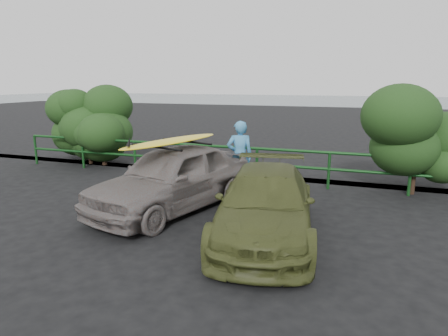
# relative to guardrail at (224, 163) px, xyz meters

# --- Properties ---
(ground) EXTENTS (80.00, 80.00, 0.00)m
(ground) POSITION_rel_guardrail_xyz_m (0.00, -5.00, -0.52)
(ground) COLOR black
(ocean) EXTENTS (200.00, 200.00, 0.00)m
(ocean) POSITION_rel_guardrail_xyz_m (0.00, 55.00, -0.52)
(ocean) COLOR slate
(ocean) RESTS_ON ground
(guardrail) EXTENTS (14.00, 0.08, 1.04)m
(guardrail) POSITION_rel_guardrail_xyz_m (0.00, 0.00, 0.00)
(guardrail) COLOR #113E15
(guardrail) RESTS_ON ground
(shrub_left) EXTENTS (3.20, 2.40, 2.45)m
(shrub_left) POSITION_rel_guardrail_xyz_m (-4.80, 0.40, 0.70)
(shrub_left) COLOR #1E3E16
(shrub_left) RESTS_ON ground
(shrub_right) EXTENTS (3.20, 2.40, 2.52)m
(shrub_right) POSITION_rel_guardrail_xyz_m (5.00, 0.50, 0.74)
(shrub_right) COLOR #1E3E16
(shrub_right) RESTS_ON ground
(sedan) EXTENTS (2.91, 4.66, 1.48)m
(sedan) POSITION_rel_guardrail_xyz_m (-0.18, -2.95, 0.22)
(sedan) COLOR slate
(sedan) RESTS_ON ground
(olive_vehicle) EXTENTS (2.46, 4.55, 1.25)m
(olive_vehicle) POSITION_rel_guardrail_xyz_m (2.17, -3.81, 0.11)
(olive_vehicle) COLOR #414820
(olive_vehicle) RESTS_ON ground
(man) EXTENTS (0.80, 0.66, 1.87)m
(man) POSITION_rel_guardrail_xyz_m (0.78, -0.94, 0.41)
(man) COLOR #408CC1
(man) RESTS_ON ground
(roof_rack) EXTENTS (1.70, 1.40, 0.05)m
(roof_rack) POSITION_rel_guardrail_xyz_m (-0.18, -2.95, 0.99)
(roof_rack) COLOR black
(roof_rack) RESTS_ON sedan
(surfboard) EXTENTS (1.43, 3.02, 0.09)m
(surfboard) POSITION_rel_guardrail_xyz_m (-0.18, -2.95, 1.05)
(surfboard) COLOR yellow
(surfboard) RESTS_ON roof_rack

